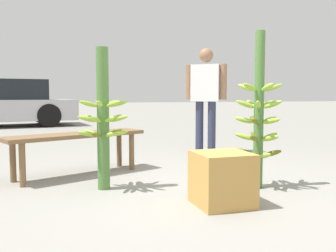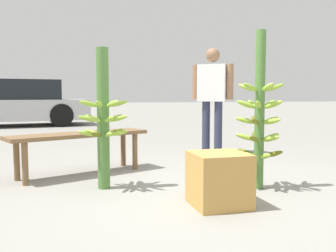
# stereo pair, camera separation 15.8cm
# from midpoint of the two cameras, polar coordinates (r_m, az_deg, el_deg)

# --- Properties ---
(ground_plane) EXTENTS (80.00, 80.00, 0.00)m
(ground_plane) POSITION_cam_midpoint_polar(r_m,az_deg,el_deg) (3.34, 6.01, -10.39)
(ground_plane) COLOR gray
(banana_stalk_left) EXTENTS (0.47, 0.47, 1.30)m
(banana_stalk_left) POSITION_cam_midpoint_polar(r_m,az_deg,el_deg) (3.48, -8.58, 1.10)
(banana_stalk_left) COLOR #4C7A38
(banana_stalk_left) RESTS_ON ground_plane
(banana_stalk_center) EXTENTS (0.45, 0.45, 1.46)m
(banana_stalk_center) POSITION_cam_midpoint_polar(r_m,az_deg,el_deg) (3.56, 15.02, 1.61)
(banana_stalk_center) COLOR #4C7A38
(banana_stalk_center) RESTS_ON ground_plane
(vendor_person) EXTENTS (0.56, 0.47, 1.57)m
(vendor_person) POSITION_cam_midpoint_polar(r_m,az_deg,el_deg) (5.66, 7.58, 5.28)
(vendor_person) COLOR #2D334C
(vendor_person) RESTS_ON ground_plane
(market_bench) EXTENTS (1.56, 0.94, 0.46)m
(market_bench) POSITION_cam_midpoint_polar(r_m,az_deg,el_deg) (4.16, -12.26, -1.97)
(market_bench) COLOR brown
(market_bench) RESTS_ON ground_plane
(parked_car) EXTENTS (4.34, 2.27, 1.29)m
(parked_car) POSITION_cam_midpoint_polar(r_m,az_deg,el_deg) (11.34, -22.28, 3.16)
(parked_car) COLOR #B7B7BC
(parked_car) RESTS_ON ground_plane
(produce_crate) EXTENTS (0.42, 0.42, 0.42)m
(produce_crate) POSITION_cam_midpoint_polar(r_m,az_deg,el_deg) (3.00, 9.29, -8.04)
(produce_crate) COLOR #C69347
(produce_crate) RESTS_ON ground_plane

